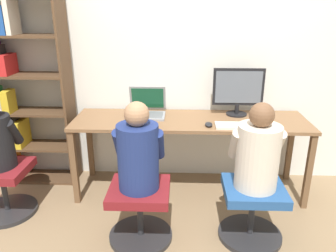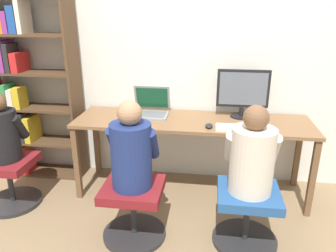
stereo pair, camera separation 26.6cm
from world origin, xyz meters
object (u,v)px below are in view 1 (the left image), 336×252
(keyboard, at_px, (240,126))
(person_at_monitor, at_px, (258,152))
(person_at_laptop, at_px, (138,152))
(office_chair_left, at_px, (252,209))
(laptop, at_px, (147,110))
(bookshelf, at_px, (8,95))
(desktop_monitor, at_px, (238,91))
(office_chair_right, at_px, (140,210))
(office_chair_side, at_px, (4,187))

(keyboard, xyz_separation_m, person_at_monitor, (0.05, -0.50, -0.02))
(person_at_laptop, bearing_deg, office_chair_left, 2.76)
(office_chair_left, bearing_deg, keyboard, 95.41)
(laptop, relative_size, person_at_monitor, 0.54)
(office_chair_left, relative_size, person_at_monitor, 0.76)
(bookshelf, bearing_deg, desktop_monitor, 0.08)
(laptop, bearing_deg, office_chair_left, -42.28)
(laptop, xyz_separation_m, person_at_monitor, (0.89, -0.80, -0.06))
(desktop_monitor, xyz_separation_m, office_chair_right, (-0.84, -0.90, -0.72))
(keyboard, height_order, office_chair_left, keyboard)
(laptop, height_order, person_at_laptop, person_at_laptop)
(office_chair_right, height_order, person_at_monitor, person_at_monitor)
(keyboard, relative_size, bookshelf, 0.23)
(office_chair_left, xyz_separation_m, office_chair_side, (-2.08, 0.24, 0.00))
(laptop, distance_m, keyboard, 0.89)
(bookshelf, relative_size, office_chair_side, 3.72)
(office_chair_right, bearing_deg, person_at_laptop, 90.00)
(office_chair_left, bearing_deg, person_at_monitor, 90.00)
(office_chair_right, xyz_separation_m, person_at_monitor, (0.86, 0.05, 0.48))
(desktop_monitor, height_order, bookshelf, bookshelf)
(office_chair_left, height_order, office_chair_right, same)
(bookshelf, distance_m, office_chair_side, 0.91)
(office_chair_left, height_order, office_chair_side, same)
(keyboard, height_order, bookshelf, bookshelf)
(laptop, distance_m, office_chair_left, 1.31)
(office_chair_left, bearing_deg, laptop, 137.72)
(desktop_monitor, bearing_deg, laptop, -177.03)
(office_chair_side, bearing_deg, person_at_monitor, -6.47)
(laptop, xyz_separation_m, office_chair_side, (-1.20, -0.56, -0.54))
(office_chair_left, height_order, person_at_laptop, person_at_laptop)
(keyboard, bearing_deg, laptop, 160.31)
(office_chair_left, distance_m, bookshelf, 2.49)
(person_at_monitor, bearing_deg, laptop, 137.89)
(bookshelf, bearing_deg, office_chair_right, -32.95)
(desktop_monitor, xyz_separation_m, person_at_laptop, (-0.84, -0.89, -0.24))
(desktop_monitor, height_order, office_chair_right, desktop_monitor)
(person_at_monitor, height_order, bookshelf, bookshelf)
(person_at_laptop, distance_m, office_chair_side, 1.34)
(office_chair_left, bearing_deg, desktop_monitor, 91.61)
(desktop_monitor, relative_size, person_at_monitor, 0.73)
(laptop, bearing_deg, office_chair_right, -88.50)
(person_at_laptop, bearing_deg, person_at_monitor, 3.09)
(office_chair_left, distance_m, office_chair_side, 2.10)
(desktop_monitor, bearing_deg, person_at_laptop, -133.27)
(keyboard, xyz_separation_m, office_chair_side, (-2.04, -0.26, -0.50))
(laptop, distance_m, person_at_laptop, 0.85)
(keyboard, bearing_deg, office_chair_left, -84.59)
(keyboard, xyz_separation_m, office_chair_left, (0.05, -0.51, -0.50))
(desktop_monitor, distance_m, office_chair_left, 1.11)
(desktop_monitor, xyz_separation_m, office_chair_left, (0.02, -0.85, -0.72))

